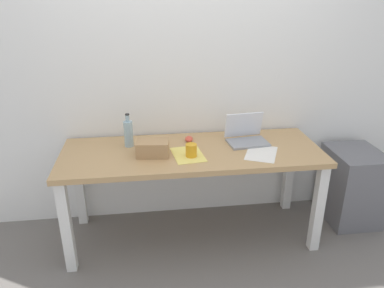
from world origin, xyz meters
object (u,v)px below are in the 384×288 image
at_px(computer_mouse, 189,139).
at_px(cardboard_box, 153,148).
at_px(coffee_mug, 191,150).
at_px(laptop_right, 246,136).
at_px(filing_cabinet, 352,186).
at_px(desk, 192,162).
at_px(beer_bottle, 128,133).

height_order(computer_mouse, cardboard_box, cardboard_box).
bearing_deg(coffee_mug, laptop_right, 24.97).
bearing_deg(filing_cabinet, laptop_right, 177.85).
relative_size(desk, computer_mouse, 19.26).
bearing_deg(filing_cabinet, coffee_mug, -172.71).
bearing_deg(laptop_right, filing_cabinet, -2.15).
bearing_deg(desk, cardboard_box, -170.29).
relative_size(laptop_right, computer_mouse, 3.23).
xyz_separation_m(beer_bottle, coffee_mug, (0.44, -0.25, -0.06)).
distance_m(computer_mouse, cardboard_box, 0.37).
height_order(computer_mouse, filing_cabinet, computer_mouse).
bearing_deg(cardboard_box, beer_bottle, 132.26).
bearing_deg(coffee_mug, desk, 79.71).
bearing_deg(filing_cabinet, computer_mouse, 175.26).
relative_size(computer_mouse, cardboard_box, 0.44).
xyz_separation_m(beer_bottle, computer_mouse, (0.46, 0.04, -0.09)).
relative_size(laptop_right, coffee_mug, 3.40).
bearing_deg(cardboard_box, laptop_right, 11.92).
bearing_deg(filing_cabinet, cardboard_box, -175.93).
bearing_deg(computer_mouse, cardboard_box, -133.73).
relative_size(beer_bottle, coffee_mug, 2.70).
xyz_separation_m(desk, computer_mouse, (-0.00, 0.18, 0.11)).
bearing_deg(desk, coffee_mug, -100.29).
bearing_deg(filing_cabinet, beer_bottle, 177.74).
height_order(desk, cardboard_box, cardboard_box).
xyz_separation_m(laptop_right, computer_mouse, (-0.44, 0.08, -0.03)).
xyz_separation_m(desk, filing_cabinet, (1.38, 0.07, -0.34)).
relative_size(desk, coffee_mug, 20.27).
height_order(laptop_right, coffee_mug, laptop_right).
bearing_deg(beer_bottle, desk, -17.00).
distance_m(beer_bottle, coffee_mug, 0.51).
xyz_separation_m(laptop_right, coffee_mug, (-0.46, -0.21, -0.00)).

